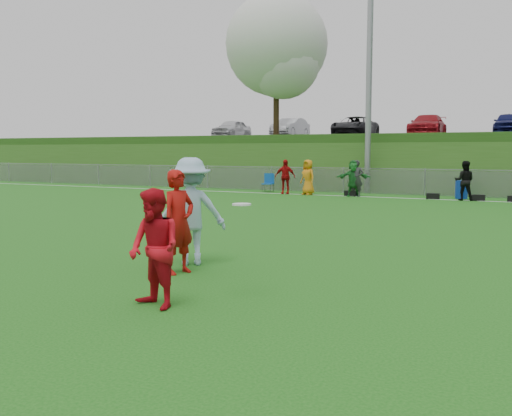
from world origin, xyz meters
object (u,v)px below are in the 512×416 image
Objects in this scene: player_blue at (191,211)px; frisbee at (242,204)px; player_red_left at (179,222)px; player_red_center at (155,249)px; recycling_bin at (461,190)px.

player_blue reaches higher than frisbee.
player_red_center is at bearing -140.03° from player_red_left.
frisbee is (0.84, 0.93, 0.56)m from player_red_center.
recycling_bin is (2.55, 18.52, -0.50)m from player_red_left.
player_blue is at bearing 138.26° from frisbee.
player_red_center is 20.58m from recycling_bin.
player_red_center reaches higher than frisbee.
recycling_bin is (1.59, 20.51, -0.42)m from player_red_center.
player_blue is 7.39× the size of frisbee.
player_blue is 2.74m from frisbee.
recycling_bin is at bearing -133.04° from player_blue.
player_red_center is 6.02× the size of frisbee.
player_red_left is 0.90× the size of player_blue.
player_red_center is 2.99m from player_blue.
frisbee is 19.62m from recycling_bin.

